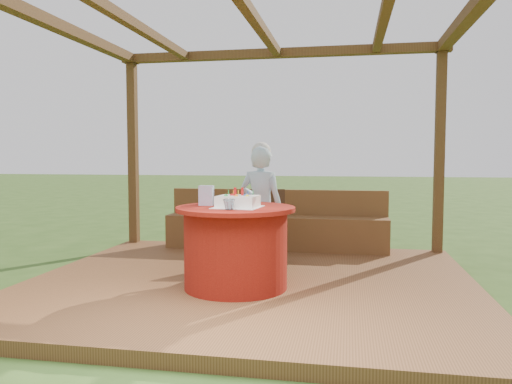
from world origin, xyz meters
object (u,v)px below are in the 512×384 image
at_px(table, 236,247).
at_px(birthday_cake, 238,201).
at_px(bench, 276,229).
at_px(chair, 268,222).
at_px(gift_bag, 206,196).
at_px(drinking_glass, 229,204).
at_px(elderly_woman, 261,206).

relative_size(table, birthday_cake, 2.50).
bearing_deg(bench, chair, -88.21).
xyz_separation_m(chair, gift_bag, (-0.42, -1.15, 0.40)).
relative_size(bench, drinking_glass, 28.13).
xyz_separation_m(birthday_cake, drinking_glass, (-0.03, -0.23, -0.01)).
distance_m(bench, elderly_woman, 1.36).
xyz_separation_m(bench, table, (-0.08, -2.08, 0.13)).
bearing_deg(chair, elderly_woman, -90.54).
distance_m(table, elderly_woman, 0.86).
bearing_deg(chair, birthday_cake, -93.33).
bearing_deg(birthday_cake, elderly_woman, 85.32).
distance_m(table, drinking_glass, 0.53).
bearing_deg(elderly_woman, bench, 91.03).
distance_m(table, birthday_cake, 0.45).
height_order(chair, drinking_glass, drinking_glass).
distance_m(table, gift_bag, 0.57).
relative_size(elderly_woman, gift_bag, 7.28).
height_order(table, birthday_cake, birthday_cake).
height_order(table, drinking_glass, drinking_glass).
bearing_deg(birthday_cake, chair, 86.67).
xyz_separation_m(table, gift_bag, (-0.31, 0.06, 0.48)).
distance_m(gift_bag, drinking_glass, 0.48).
height_order(bench, drinking_glass, drinking_glass).
bearing_deg(table, bench, 87.70).
relative_size(chair, gift_bag, 4.45).
xyz_separation_m(table, birthday_cake, (0.04, -0.06, 0.44)).
bearing_deg(table, chair, 84.79).
bearing_deg(gift_bag, drinking_glass, -50.77).
distance_m(chair, gift_bag, 1.29).
height_order(bench, gift_bag, gift_bag).
distance_m(elderly_woman, birthday_cake, 0.87).
xyz_separation_m(bench, birthday_cake, (-0.05, -2.14, 0.57)).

